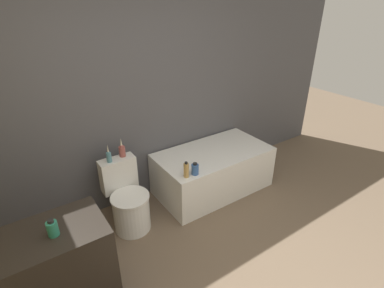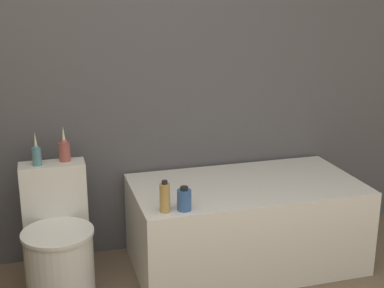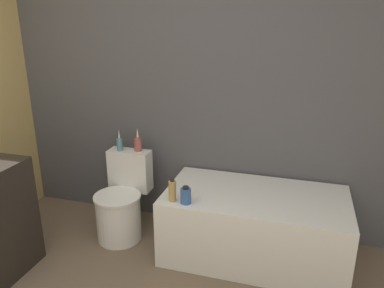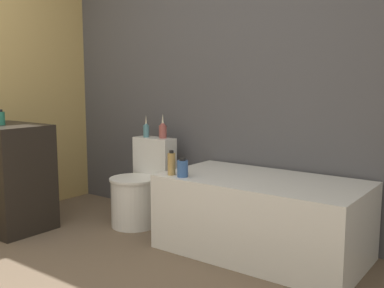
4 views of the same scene
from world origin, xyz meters
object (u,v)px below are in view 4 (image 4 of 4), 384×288
Objects in this scene: soap_bottle_glass at (0,118)px; vase_gold at (146,130)px; vase_silver at (163,130)px; bathtub at (262,216)px; shampoo_bottle_short at (182,168)px; toilet at (140,190)px; shampoo_bottle_tall at (172,164)px.

soap_bottle_glass is 0.63× the size of vase_gold.
vase_silver is (0.88, 0.99, -0.13)m from soap_bottle_glass.
vase_gold is (-1.24, 0.16, 0.52)m from bathtub.
vase_gold is 0.91m from shampoo_bottle_short.
bathtub is at bearing 31.29° from shampoo_bottle_short.
toilet is at bearing -178.92° from bathtub.
shampoo_bottle_tall is 1.32× the size of shampoo_bottle_short.
vase_silver is at bearing 135.46° from shampoo_bottle_tall.
shampoo_bottle_tall is 0.11m from shampoo_bottle_short.
bathtub is at bearing -10.43° from vase_silver.
soap_bottle_glass is 1.49m from shampoo_bottle_tall.
vase_silver reaches higher than toilet.
vase_silver is (-1.08, 0.20, 0.53)m from bathtub.
vase_silver is at bearing 140.61° from shampoo_bottle_short.
bathtub is 2.21m from soap_bottle_glass.
vase_gold is at bearing 53.15° from soap_bottle_glass.
vase_gold is at bearing 145.64° from shampoo_bottle_tall.
bathtub is 10.39× the size of shampoo_bottle_short.
soap_bottle_glass is at bearing -157.93° from bathtub.
vase_silver is at bearing 70.14° from toilet.
shampoo_bottle_tall is at bearing -24.74° from toilet.
shampoo_bottle_short is at bearing -3.93° from shampoo_bottle_tall.
bathtub is at bearing 1.08° from toilet.
vase_gold reaches higher than bathtub.
soap_bottle_glass is at bearing -161.27° from shampoo_bottle_short.
soap_bottle_glass reaches higher than bathtub.
toilet is 0.80m from shampoo_bottle_short.
bathtub is 1.36m from vase_gold.
shampoo_bottle_tall reaches higher than bathtub.
vase_silver reaches higher than shampoo_bottle_tall.
shampoo_bottle_tall reaches higher than shampoo_bottle_short.
shampoo_bottle_short is (0.68, -0.27, 0.31)m from toilet.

